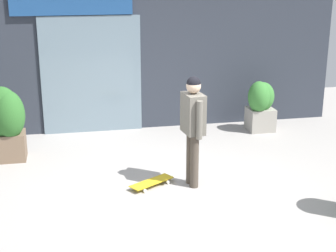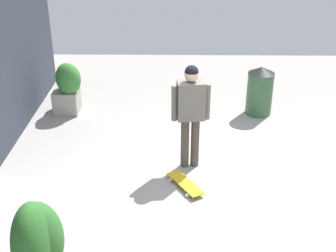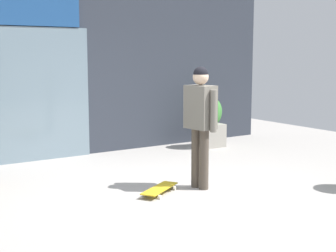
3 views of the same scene
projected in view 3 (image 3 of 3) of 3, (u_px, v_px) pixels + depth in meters
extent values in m
plane|color=#9E9993|center=(198.00, 196.00, 6.50)|extent=(12.00, 12.00, 0.00)
cube|color=#2D333D|center=(87.00, 67.00, 9.13)|extent=(8.01, 0.25, 3.23)
cube|color=slate|center=(35.00, 95.00, 8.50)|extent=(1.96, 0.06, 2.31)
cube|color=navy|center=(14.00, 9.00, 8.11)|extent=(2.28, 0.05, 0.52)
cylinder|color=#4C4238|center=(204.00, 159.00, 6.77)|extent=(0.13, 0.13, 0.84)
cylinder|color=#4C4238|center=(196.00, 158.00, 6.89)|extent=(0.13, 0.13, 0.84)
cube|color=#6B665B|center=(200.00, 107.00, 6.73)|extent=(0.31, 0.44, 0.59)
cylinder|color=#6B665B|center=(213.00, 111.00, 6.54)|extent=(0.09, 0.09, 0.56)
cylinder|color=#6B665B|center=(188.00, 108.00, 6.92)|extent=(0.09, 0.09, 0.56)
sphere|color=beige|center=(201.00, 77.00, 6.67)|extent=(0.22, 0.22, 0.22)
sphere|color=black|center=(201.00, 74.00, 6.66)|extent=(0.21, 0.21, 0.21)
cube|color=gold|center=(160.00, 188.00, 6.62)|extent=(0.73, 0.56, 0.02)
cylinder|color=silver|center=(160.00, 197.00, 6.36)|extent=(0.06, 0.05, 0.05)
cylinder|color=silver|center=(144.00, 195.00, 6.46)|extent=(0.06, 0.05, 0.05)
cylinder|color=silver|center=(175.00, 188.00, 6.78)|extent=(0.06, 0.05, 0.05)
cylinder|color=silver|center=(160.00, 186.00, 6.88)|extent=(0.06, 0.05, 0.05)
cube|color=gray|center=(209.00, 135.00, 9.94)|extent=(0.51, 0.48, 0.46)
ellipsoid|color=#387A33|center=(211.00, 112.00, 9.85)|extent=(0.47, 0.40, 0.59)
ellipsoid|color=#387A33|center=(209.00, 111.00, 9.73)|extent=(0.42, 0.47, 0.63)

